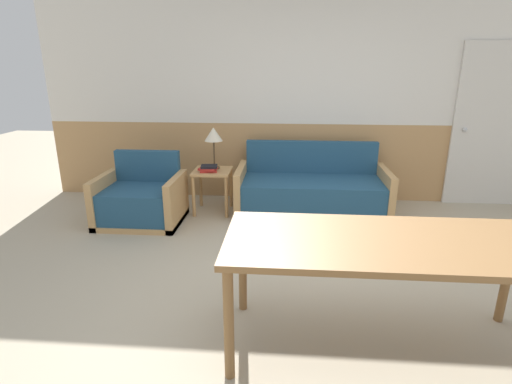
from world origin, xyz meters
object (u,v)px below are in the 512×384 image
couch (311,192)px  armchair (141,201)px  dining_table (388,251)px  side_table (212,178)px  table_lamp (214,136)px

couch → armchair: couch is taller
dining_table → side_table: bearing=122.4°
couch → dining_table: (0.31, -2.48, 0.43)m
armchair → table_lamp: size_ratio=1.83×
couch → side_table: bearing=-177.0°
side_table → dining_table: (1.53, -2.42, 0.26)m
dining_table → armchair: bearing=138.8°
side_table → table_lamp: 0.52m
couch → armchair: 2.04m
side_table → dining_table: 2.87m
couch → table_lamp: table_lamp is taller
table_lamp → armchair: bearing=-148.2°
armchair → side_table: armchair is taller
couch → table_lamp: (-1.20, 0.02, 0.68)m
couch → dining_table: bearing=-82.8°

